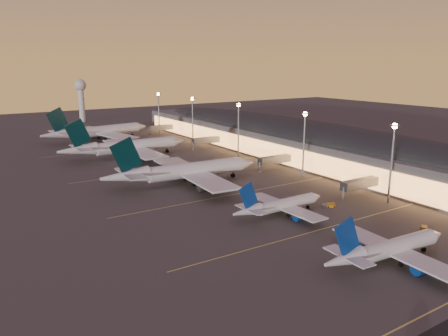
% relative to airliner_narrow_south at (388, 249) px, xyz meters
% --- Properties ---
extents(ground, '(700.00, 700.00, 0.00)m').
position_rel_airliner_narrow_south_xyz_m(ground, '(1.49, 27.91, -3.41)').
color(ground, '#3D3B38').
extents(airliner_narrow_south, '(36.91, 33.00, 13.19)m').
position_rel_airliner_narrow_south_xyz_m(airliner_narrow_south, '(0.00, 0.00, 0.00)').
color(airliner_narrow_south, silver).
rests_on(airliner_narrow_south, ground).
extents(airliner_narrow_north, '(33.26, 29.61, 11.92)m').
position_rel_airliner_narrow_south_xyz_m(airliner_narrow_north, '(0.31, 37.71, -0.33)').
color(airliner_narrow_north, silver).
rests_on(airliner_narrow_north, ground).
extents(airliner_wide_near, '(61.05, 55.76, 19.53)m').
position_rel_airliner_narrow_south_xyz_m(airliner_wide_near, '(-7.45, 83.60, 1.62)').
color(airliner_wide_near, silver).
rests_on(airliner_wide_near, ground).
extents(airliner_wide_mid, '(62.54, 56.71, 20.08)m').
position_rel_airliner_narrow_south_xyz_m(airliner_wide_mid, '(-8.32, 141.22, 1.76)').
color(airliner_wide_mid, silver).
rests_on(airliner_wide_mid, ground).
extents(airliner_wide_far, '(65.41, 60.33, 20.98)m').
position_rel_airliner_narrow_south_xyz_m(airliner_wide_far, '(-5.21, 194.84, 1.99)').
color(airliner_wide_far, silver).
rests_on(airliner_wide_far, ground).
extents(terminal_building, '(56.35, 255.00, 17.46)m').
position_rel_airliner_narrow_south_xyz_m(terminal_building, '(63.32, 100.37, 5.37)').
color(terminal_building, '#525358').
rests_on(terminal_building, ground).
extents(light_masts, '(2.20, 217.20, 25.90)m').
position_rel_airliner_narrow_south_xyz_m(light_masts, '(37.49, 92.91, 14.15)').
color(light_masts, gray).
rests_on(light_masts, ground).
extents(radar_tower, '(9.00, 9.00, 32.50)m').
position_rel_airliner_narrow_south_xyz_m(radar_tower, '(11.49, 287.91, 18.46)').
color(radar_tower, silver).
rests_on(radar_tower, ground).
extents(lane_markings, '(90.00, 180.36, 0.00)m').
position_rel_airliner_narrow_south_xyz_m(lane_markings, '(1.49, 67.91, -3.40)').
color(lane_markings, '#D8C659').
rests_on(lane_markings, ground).
extents(baggage_tug_b, '(3.70, 3.26, 1.07)m').
position_rel_airliner_narrow_south_xyz_m(baggage_tug_b, '(25.26, 7.18, -2.92)').
color(baggage_tug_b, '#C48514').
rests_on(baggage_tug_b, ground).
extents(baggage_tug_c, '(4.12, 3.40, 1.17)m').
position_rel_airliner_narrow_south_xyz_m(baggage_tug_c, '(18.66, 35.43, -2.87)').
color(baggage_tug_c, '#C48514').
rests_on(baggage_tug_c, ground).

